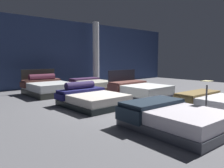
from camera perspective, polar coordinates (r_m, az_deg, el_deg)
The scene contains 10 objects.
ground_plane at distance 7.41m, azimuth 3.04°, elevation -5.00°, with size 18.00×18.00×0.02m, color slate.
showroom_back_wall at distance 11.81m, azimuth -15.89°, elevation 7.69°, with size 18.00×0.06×3.50m, color navy.
bed_0 at distance 4.86m, azimuth 15.50°, elevation -8.48°, with size 1.65×2.10×0.53m.
bed_1 at distance 6.84m, azimuth 26.26°, elevation -4.70°, with size 1.70×2.13×0.49m.
bed_2 at distance 6.92m, azimuth -5.22°, elevation -3.83°, with size 1.70×1.97×0.72m.
bed_3 at distance 8.34m, azimuth 7.11°, elevation -1.76°, with size 1.65×2.06×1.02m.
bed_4 at distance 9.46m, azimuth -16.28°, elevation -0.89°, with size 1.69×2.07×1.01m.
bed_5 at distance 10.63m, azimuth -5.17°, elevation -0.18°, with size 1.59×1.99×0.51m.
price_sign at distance 5.71m, azimuth 23.21°, elevation -5.17°, with size 0.28×0.24×0.96m.
support_pillar at distance 12.53m, azimuth -4.20°, elevation 7.85°, with size 0.36×0.36×3.50m, color silver.
Camera 1 is at (-5.06, -5.20, 1.49)m, focal length 35.21 mm.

